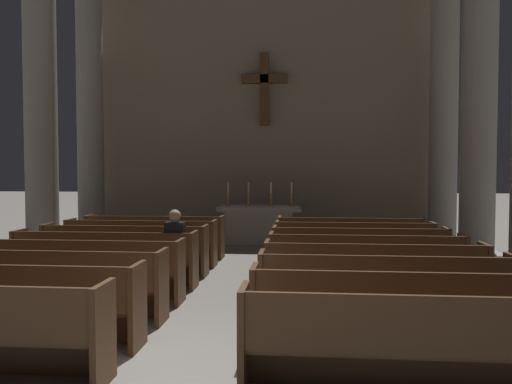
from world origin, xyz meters
The scene contains 26 objects.
pew_left_row_2 centered at (-2.17, 0.93, 0.48)m, with size 3.11×0.50×0.95m.
pew_left_row_3 centered at (-2.17, 1.91, 0.48)m, with size 3.11×0.50×0.95m.
pew_left_row_4 centered at (-2.17, 2.88, 0.48)m, with size 3.11×0.50×0.95m.
pew_left_row_5 centered at (-2.17, 3.85, 0.48)m, with size 3.11×0.50×0.95m.
pew_left_row_6 centered at (-2.17, 4.82, 0.48)m, with size 3.11×0.50×0.95m.
pew_left_row_7 centered at (-2.17, 5.80, 0.48)m, with size 3.11×0.50×0.95m.
pew_left_row_8 centered at (-2.17, 6.77, 0.48)m, with size 3.11×0.50×0.95m.
pew_right_row_1 centered at (2.17, -0.04, 0.48)m, with size 3.11×0.50×0.95m.
pew_right_row_2 centered at (2.17, 0.93, 0.48)m, with size 3.11×0.50×0.95m.
pew_right_row_3 centered at (2.17, 1.91, 0.48)m, with size 3.11×0.50×0.95m.
pew_right_row_4 centered at (2.17, 2.88, 0.48)m, with size 3.11×0.50×0.95m.
pew_right_row_5 centered at (2.17, 3.85, 0.48)m, with size 3.11×0.50×0.95m.
pew_right_row_6 centered at (2.17, 4.82, 0.48)m, with size 3.11×0.50×0.95m.
pew_right_row_7 centered at (2.17, 5.80, 0.48)m, with size 3.11×0.50×0.95m.
pew_right_row_8 centered at (2.17, 6.77, 0.48)m, with size 3.11×0.50×0.95m.
column_left_third centered at (-4.88, 6.93, 3.53)m, with size 1.10×1.10×7.23m.
column_right_third centered at (4.88, 6.93, 3.53)m, with size 1.10×1.10×7.23m.
column_left_fourth centered at (-4.88, 9.71, 3.53)m, with size 1.10×1.10×7.23m.
column_right_fourth centered at (4.88, 9.71, 3.53)m, with size 1.10×1.10×7.23m.
altar centered at (0.00, 9.18, 0.53)m, with size 2.20×0.90×1.01m.
candlestick_outer_left centered at (-0.85, 9.18, 1.21)m, with size 0.16×0.16×0.63m.
candlestick_inner_left centered at (-0.30, 9.18, 1.21)m, with size 0.16×0.16×0.63m.
candlestick_inner_right centered at (0.30, 9.18, 1.21)m, with size 0.16×0.16×0.63m.
candlestick_outer_right centered at (0.85, 9.18, 1.21)m, with size 0.16×0.16×0.63m.
apse_with_cross centered at (0.00, 11.09, 3.95)m, with size 10.93×0.50×7.90m.
lone_worshipper centered at (-0.95, 3.89, 0.69)m, with size 0.32×0.43×1.32m.
Camera 1 is at (1.17, -4.50, 1.98)m, focal length 36.21 mm.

